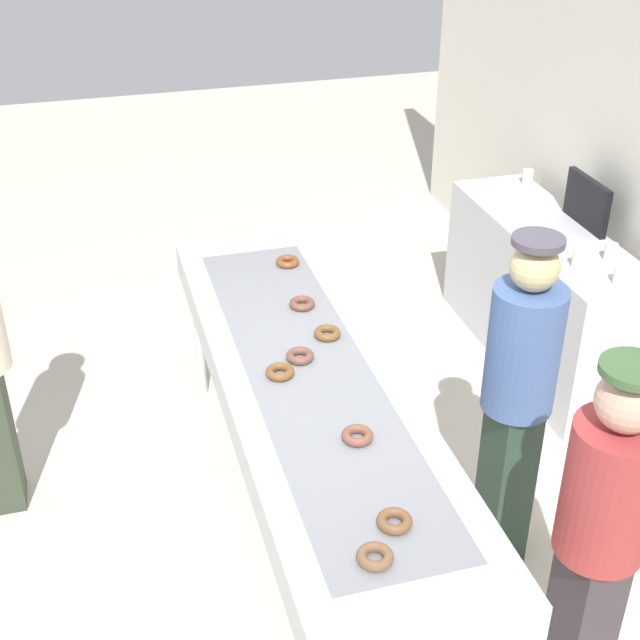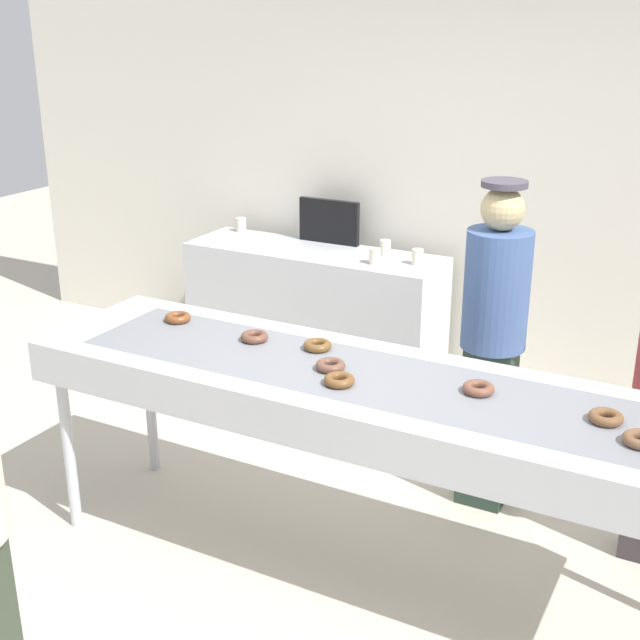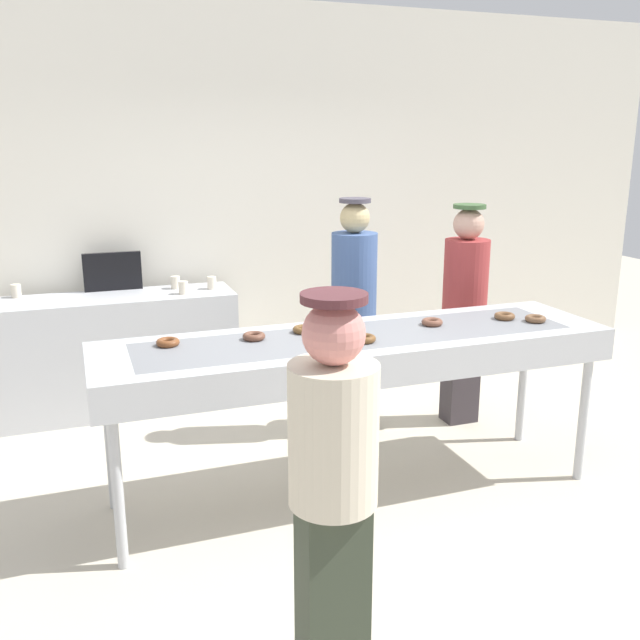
# 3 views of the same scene
# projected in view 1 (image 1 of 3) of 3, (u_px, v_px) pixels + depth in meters

# --- Properties ---
(ground_plane) EXTENTS (16.00, 16.00, 0.00)m
(ground_plane) POSITION_uv_depth(u_px,v_px,m) (311.00, 537.00, 4.47)
(ground_plane) COLOR beige
(fryer_conveyor) EXTENTS (2.99, 0.78, 0.99)m
(fryer_conveyor) POSITION_uv_depth(u_px,v_px,m) (310.00, 390.00, 4.01)
(fryer_conveyor) COLOR #B7BABF
(fryer_conveyor) RESTS_ON ground
(chocolate_donut_0) EXTENTS (0.15, 0.15, 0.04)m
(chocolate_donut_0) POSITION_uv_depth(u_px,v_px,m) (300.00, 356.00, 4.04)
(chocolate_donut_0) COLOR brown
(chocolate_donut_0) RESTS_ON fryer_conveyor
(chocolate_donut_1) EXTENTS (0.17, 0.17, 0.04)m
(chocolate_donut_1) POSITION_uv_depth(u_px,v_px,m) (302.00, 304.00, 4.46)
(chocolate_donut_1) COLOR brown
(chocolate_donut_1) RESTS_ON fryer_conveyor
(chocolate_donut_2) EXTENTS (0.13, 0.13, 0.04)m
(chocolate_donut_2) POSITION_uv_depth(u_px,v_px,m) (288.00, 262.00, 4.86)
(chocolate_donut_2) COLOR brown
(chocolate_donut_2) RESTS_ON fryer_conveyor
(chocolate_donut_3) EXTENTS (0.17, 0.17, 0.04)m
(chocolate_donut_3) POSITION_uv_depth(u_px,v_px,m) (394.00, 521.00, 3.12)
(chocolate_donut_3) COLOR brown
(chocolate_donut_3) RESTS_ON fryer_conveyor
(chocolate_donut_4) EXTENTS (0.15, 0.15, 0.04)m
(chocolate_donut_4) POSITION_uv_depth(u_px,v_px,m) (357.00, 436.00, 3.54)
(chocolate_donut_4) COLOR brown
(chocolate_donut_4) RESTS_ON fryer_conveyor
(chocolate_donut_5) EXTENTS (0.15, 0.15, 0.04)m
(chocolate_donut_5) POSITION_uv_depth(u_px,v_px,m) (375.00, 557.00, 2.98)
(chocolate_donut_5) COLOR brown
(chocolate_donut_5) RESTS_ON fryer_conveyor
(chocolate_donut_6) EXTENTS (0.18, 0.18, 0.04)m
(chocolate_donut_6) POSITION_uv_depth(u_px,v_px,m) (327.00, 333.00, 4.22)
(chocolate_donut_6) COLOR brown
(chocolate_donut_6) RESTS_ON fryer_conveyor
(chocolate_donut_7) EXTENTS (0.15, 0.15, 0.04)m
(chocolate_donut_7) POSITION_uv_depth(u_px,v_px,m) (280.00, 372.00, 3.93)
(chocolate_donut_7) COLOR brown
(chocolate_donut_7) RESTS_ON fryer_conveyor
(worker_baker) EXTENTS (0.32, 0.32, 1.70)m
(worker_baker) POSITION_uv_depth(u_px,v_px,m) (518.00, 391.00, 3.91)
(worker_baker) COLOR #24362B
(worker_baker) RESTS_ON ground
(worker_assistant) EXTENTS (0.32, 0.32, 1.64)m
(worker_assistant) POSITION_uv_depth(u_px,v_px,m) (600.00, 531.00, 3.21)
(worker_assistant) COLOR #363034
(worker_assistant) RESTS_ON ground
(prep_counter) EXTENTS (1.78, 0.54, 0.92)m
(prep_counter) POSITION_uv_depth(u_px,v_px,m) (542.00, 295.00, 5.68)
(prep_counter) COLOR #B7BABF
(prep_counter) RESTS_ON ground
(paper_cup_0) EXTENTS (0.07, 0.07, 0.10)m
(paper_cup_0) POSITION_uv_depth(u_px,v_px,m) (579.00, 259.00, 4.98)
(paper_cup_0) COLOR beige
(paper_cup_0) RESTS_ON prep_counter
(paper_cup_1) EXTENTS (0.07, 0.07, 0.10)m
(paper_cup_1) POSITION_uv_depth(u_px,v_px,m) (620.00, 276.00, 4.81)
(paper_cup_1) COLOR beige
(paper_cup_1) RESTS_ON prep_counter
(paper_cup_2) EXTENTS (0.07, 0.07, 0.10)m
(paper_cup_2) POSITION_uv_depth(u_px,v_px,m) (528.00, 177.00, 6.06)
(paper_cup_2) COLOR beige
(paper_cup_2) RESTS_ON prep_counter
(paper_cup_3) EXTENTS (0.07, 0.07, 0.10)m
(paper_cup_3) POSITION_uv_depth(u_px,v_px,m) (611.00, 252.00, 5.06)
(paper_cup_3) COLOR beige
(paper_cup_3) RESTS_ON prep_counter
(menu_display) EXTENTS (0.45, 0.04, 0.30)m
(menu_display) POSITION_uv_depth(u_px,v_px,m) (587.00, 202.00, 5.42)
(menu_display) COLOR black
(menu_display) RESTS_ON prep_counter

